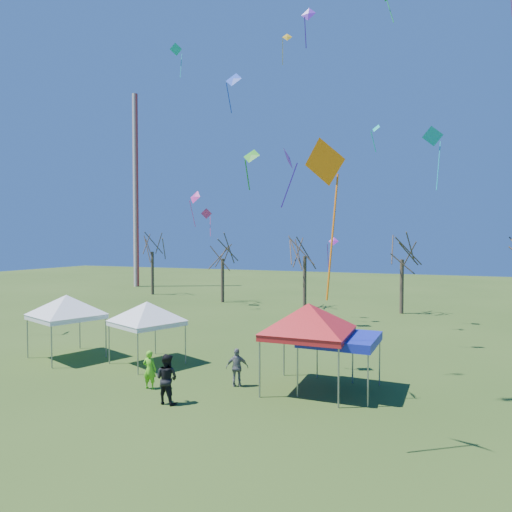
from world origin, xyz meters
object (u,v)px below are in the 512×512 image
at_px(radio_mast, 136,191).
at_px(person_dark, 167,379).
at_px(tent_white_west, 66,299).
at_px(tree_1, 222,243).
at_px(person_grey, 237,367).
at_px(tree_0, 152,236).
at_px(tree_3, 402,240).
at_px(person_green, 150,370).
at_px(tree_2, 305,238).
at_px(tent_white_mid, 147,306).
at_px(tent_red, 309,309).
at_px(tent_blue, 340,339).

distance_m(radio_mast, person_dark, 46.08).
height_order(tent_white_west, person_dark, tent_white_west).
distance_m(tree_1, person_grey, 26.31).
xyz_separation_m(tree_0, tree_3, (26.88, -3.34, -0.41)).
relative_size(tent_white_west, person_green, 2.55).
relative_size(tree_3, tent_white_west, 1.97).
xyz_separation_m(tree_3, person_green, (-7.95, -23.88, -5.29)).
bearing_deg(person_dark, tree_3, -101.23).
distance_m(tree_2, tent_white_mid, 21.45).
xyz_separation_m(tree_3, tent_white_west, (-14.84, -21.36, -3.05)).
bearing_deg(tent_white_west, radio_mast, 121.50).
relative_size(tent_white_west, tent_red, 0.87).
bearing_deg(tree_2, tent_blue, -70.31).
xyz_separation_m(tree_0, tent_blue, (26.19, -24.54, -4.40)).
bearing_deg(tent_blue, radio_mast, 136.94).
height_order(radio_mast, tent_red, radio_mast).
height_order(tree_1, tree_3, tree_3).
bearing_deg(person_green, tree_1, -77.97).
height_order(tent_white_west, tent_red, tent_red).
xyz_separation_m(tree_0, tree_2, (18.48, -3.01, -0.20)).
bearing_deg(tent_white_mid, tree_3, 63.58).
bearing_deg(tent_white_west, tent_white_mid, 7.73).
xyz_separation_m(tree_1, person_grey, (12.03, -22.86, -5.00)).
distance_m(radio_mast, tree_2, 28.08).
bearing_deg(tree_2, tree_3, -2.27).
bearing_deg(tent_white_mid, radio_mast, 127.69).
xyz_separation_m(tree_1, person_green, (8.85, -24.48, -5.00)).
distance_m(tent_blue, person_green, 7.85).
relative_size(radio_mast, tent_white_west, 6.24).
bearing_deg(tree_1, person_grey, -62.24).
bearing_deg(tent_blue, person_green, -159.79).
xyz_separation_m(tree_0, tent_red, (24.98, -24.93, -3.20)).
relative_size(tree_1, tent_blue, 2.54).
height_order(tree_0, person_green, tree_0).
height_order(tree_1, tree_2, tree_2).
xyz_separation_m(tent_white_mid, person_dark, (3.94, -4.29, -1.93)).
distance_m(tree_2, person_grey, 23.53).
bearing_deg(person_green, radio_mast, -60.21).
relative_size(tent_blue, person_dark, 1.61).
distance_m(tent_white_west, tent_red, 12.94).
relative_size(tree_0, person_grey, 5.33).
distance_m(tree_1, person_dark, 28.11).
xyz_separation_m(tree_0, tent_white_mid, (16.57, -24.09, -3.63)).
bearing_deg(tent_red, tree_3, 84.96).
bearing_deg(tree_0, radio_mast, 137.23).
height_order(tree_1, tent_blue, tree_1).
height_order(tree_1, tent_white_west, tree_1).
distance_m(tent_white_west, tent_white_mid, 4.58).
relative_size(tent_white_west, tent_white_mid, 1.08).
relative_size(tree_2, tent_white_west, 2.04).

